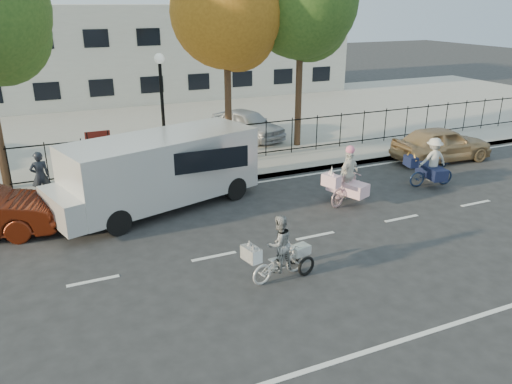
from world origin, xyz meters
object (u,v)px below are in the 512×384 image
zebra_trike (279,255)px  bull_bike (431,167)px  pedestrian (40,176)px  unicorn_bike (347,183)px  lamppost (162,93)px  gold_sedan (442,144)px  lot_car_d (247,124)px  white_van (159,169)px

zebra_trike → bull_bike: size_ratio=0.97×
zebra_trike → pedestrian: (-4.92, 7.24, 0.34)m
zebra_trike → unicorn_bike: size_ratio=0.95×
zebra_trike → lamppost: bearing=-8.8°
gold_sedan → pedestrian: bearing=87.7°
pedestrian → lot_car_d: 10.14m
pedestrian → bull_bike: bearing=154.4°
gold_sedan → white_van: bearing=94.7°
zebra_trike → bull_bike: (7.74, 3.56, 0.08)m
white_van → unicorn_bike: bearing=-37.8°
lamppost → bull_bike: size_ratio=2.25×
zebra_trike → white_van: white_van is taller
bull_bike → white_van: size_ratio=0.28×
unicorn_bike → zebra_trike: bearing=107.9°
white_van → pedestrian: white_van is taller
gold_sedan → lot_car_d: 8.57m
gold_sedan → lot_car_d: (-6.10, 6.01, 0.11)m
lamppost → unicorn_bike: (4.63, -5.10, -2.39)m
lamppost → gold_sedan: lamppost is taller
lamppost → pedestrian: bearing=-164.9°
white_van → pedestrian: size_ratio=4.33×
bull_bike → gold_sedan: bull_bike is taller
zebra_trike → lot_car_d: (4.15, 11.77, 0.21)m
unicorn_bike → bull_bike: bearing=-107.3°
zebra_trike → lot_car_d: bearing=-32.1°
zebra_trike → bull_bike: bull_bike is taller
lamppost → gold_sedan: (10.81, -2.66, -2.40)m
zebra_trike → gold_sedan: zebra_trike is taller
lot_car_d → gold_sedan: bearing=-64.6°
zebra_trike → white_van: 5.70m
zebra_trike → gold_sedan: (10.25, 5.75, 0.10)m
lamppost → unicorn_bike: size_ratio=2.20×
lot_car_d → lamppost: bearing=-164.5°
lamppost → lot_car_d: (4.71, 3.36, -2.29)m
white_van → gold_sedan: bearing=-15.2°
unicorn_bike → pedestrian: (-8.98, 3.93, 0.24)m
lamppost → lot_car_d: 6.22m
white_van → pedestrian: 3.87m
white_van → lot_car_d: bearing=31.5°
lamppost → gold_sedan: bearing=-13.8°
pedestrian → white_van: bearing=143.2°
white_van → lot_car_d: (5.65, 6.30, -0.45)m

